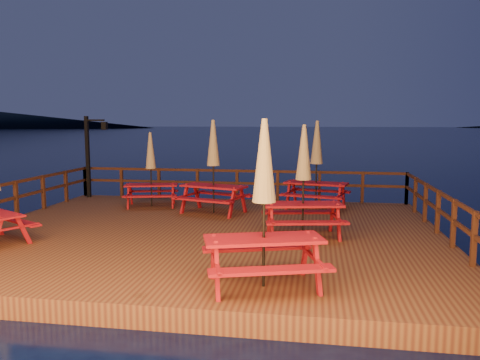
{
  "coord_description": "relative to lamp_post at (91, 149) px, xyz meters",
  "views": [
    {
      "loc": [
        2.79,
        -11.56,
        3.22
      ],
      "look_at": [
        0.8,
        0.6,
        1.67
      ],
      "focal_mm": 35.0,
      "sensor_mm": 36.0,
      "label": 1
    }
  ],
  "objects": [
    {
      "name": "railing",
      "position": [
        5.39,
        -2.77,
        -1.03
      ],
      "size": [
        11.8,
        9.75,
        1.1
      ],
      "color": "#381F12",
      "rests_on": "deck"
    },
    {
      "name": "deck_piles",
      "position": [
        5.39,
        -4.55,
        -2.5
      ],
      "size": [
        11.44,
        9.44,
        1.4
      ],
      "color": "#381F12",
      "rests_on": "ground"
    },
    {
      "name": "ground",
      "position": [
        5.39,
        -4.55,
        -2.2
      ],
      "size": [
        500.0,
        500.0,
        0.0
      ],
      "primitive_type": "plane",
      "color": "black",
      "rests_on": "ground"
    },
    {
      "name": "picnic_table_0",
      "position": [
        8.2,
        -0.93,
        -0.32
      ],
      "size": [
        2.31,
        2.05,
        2.83
      ],
      "rotation": [
        0.0,
        0.0,
        -0.24
      ],
      "color": "maroon",
      "rests_on": "deck"
    },
    {
      "name": "picnic_table_1",
      "position": [
        5.08,
        -2.2,
        -0.31
      ],
      "size": [
        2.4,
        2.17,
        2.86
      ],
      "rotation": [
        0.0,
        0.0,
        -0.31
      ],
      "color": "maroon",
      "rests_on": "deck"
    },
    {
      "name": "picnic_table_3",
      "position": [
        2.8,
        -1.43,
        -0.52
      ],
      "size": [
        2.01,
        1.79,
        2.46
      ],
      "rotation": [
        0.0,
        0.0,
        0.25
      ],
      "color": "maroon",
      "rests_on": "deck"
    },
    {
      "name": "lamp_post",
      "position": [
        0.0,
        0.0,
        0.0
      ],
      "size": [
        0.85,
        0.18,
        3.0
      ],
      "color": "black",
      "rests_on": "deck"
    },
    {
      "name": "picnic_table_5",
      "position": [
        7.33,
        -8.4,
        -0.31
      ],
      "size": [
        2.4,
        2.17,
        2.86
      ],
      "rotation": [
        0.0,
        0.0,
        0.3
      ],
      "color": "maroon",
      "rests_on": "deck"
    },
    {
      "name": "deck",
      "position": [
        5.39,
        -4.55,
        -2.0
      ],
      "size": [
        12.0,
        10.0,
        0.4
      ],
      "primitive_type": "cube",
      "color": "#4F2619",
      "rests_on": "ground"
    },
    {
      "name": "picnic_table_4",
      "position": [
        7.89,
        -4.75,
        -0.37
      ],
      "size": [
        2.18,
        1.91,
        2.74
      ],
      "rotation": [
        0.0,
        0.0,
        0.19
      ],
      "color": "maroon",
      "rests_on": "deck"
    }
  ]
}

